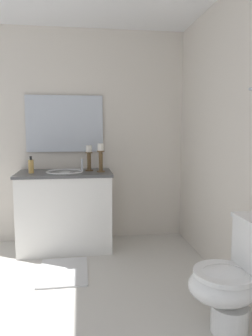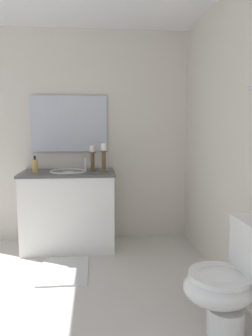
{
  "view_description": "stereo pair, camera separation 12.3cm",
  "coord_description": "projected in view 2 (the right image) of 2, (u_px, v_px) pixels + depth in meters",
  "views": [
    {
      "loc": [
        2.26,
        0.22,
        1.32
      ],
      "look_at": [
        -0.44,
        0.6,
        0.98
      ],
      "focal_mm": 34.29,
      "sensor_mm": 36.0,
      "label": 1
    },
    {
      "loc": [
        2.28,
        0.34,
        1.32
      ],
      "look_at": [
        -0.44,
        0.6,
        0.98
      ],
      "focal_mm": 34.29,
      "sensor_mm": 36.0,
      "label": 2
    }
  ],
  "objects": [
    {
      "name": "floor",
      "position": [
        51.0,
        309.0,
        2.38
      ],
      "size": [
        3.11,
        2.92,
        0.02
      ],
      "primitive_type": "cube",
      "color": "beige",
      "rests_on": "ground"
    },
    {
      "name": "wall_back",
      "position": [
        247.0,
        141.0,
        2.37
      ],
      "size": [
        3.11,
        0.04,
        2.45
      ],
      "primitive_type": "cube",
      "color": "silver",
      "rests_on": "ground"
    },
    {
      "name": "wall_left",
      "position": [
        66.0,
        137.0,
        3.77
      ],
      "size": [
        0.04,
        2.92,
        2.45
      ],
      "primitive_type": "cube",
      "color": "silver",
      "rests_on": "ground"
    },
    {
      "name": "vanity_cabinet",
      "position": [
        69.0,
        210.0,
        3.55
      ],
      "size": [
        0.58,
        1.02,
        0.85
      ],
      "color": "white",
      "rests_on": "ground"
    },
    {
      "name": "sink_basin",
      "position": [
        68.0,
        175.0,
        3.5
      ],
      "size": [
        0.4,
        0.4,
        0.24
      ],
      "color": "white",
      "rests_on": "vanity_cabinet"
    },
    {
      "name": "mirror",
      "position": [
        69.0,
        124.0,
        3.71
      ],
      "size": [
        0.02,
        0.87,
        0.64
      ],
      "primitive_type": "cube",
      "color": "silver"
    },
    {
      "name": "candle_holder_tall",
      "position": [
        104.0,
        157.0,
        3.47
      ],
      "size": [
        0.09,
        0.09,
        0.31
      ],
      "color": "brown",
      "rests_on": "vanity_cabinet"
    },
    {
      "name": "candle_holder_short",
      "position": [
        93.0,
        157.0,
        3.57
      ],
      "size": [
        0.09,
        0.09,
        0.28
      ],
      "color": "brown",
      "rests_on": "vanity_cabinet"
    },
    {
      "name": "soap_bottle",
      "position": [
        35.0,
        166.0,
        3.41
      ],
      "size": [
        0.06,
        0.06,
        0.18
      ],
      "color": "#E5B259",
      "rests_on": "vanity_cabinet"
    },
    {
      "name": "toilet",
      "position": [
        230.0,
        280.0,
        2.03
      ],
      "size": [
        0.39,
        0.54,
        0.75
      ],
      "color": "white",
      "rests_on": "ground"
    },
    {
      "name": "bath_mat",
      "position": [
        64.0,
        270.0,
        2.98
      ],
      "size": [
        0.6,
        0.44,
        0.02
      ],
      "primitive_type": "cube",
      "color": "silver",
      "rests_on": "ground"
    }
  ]
}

